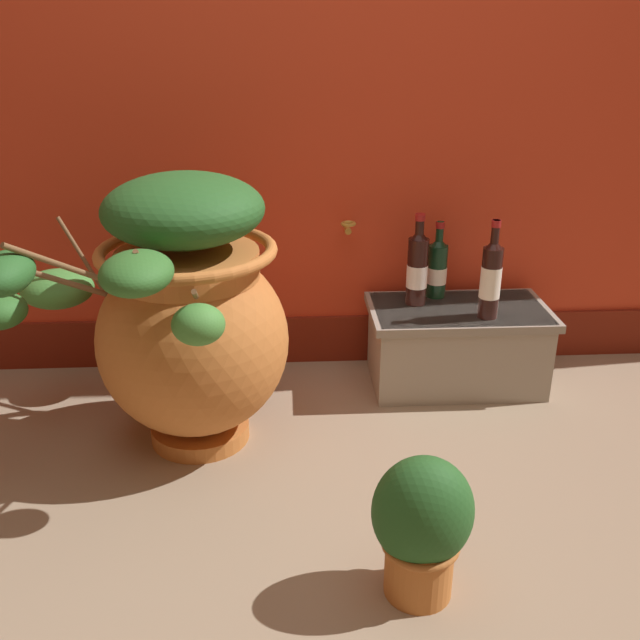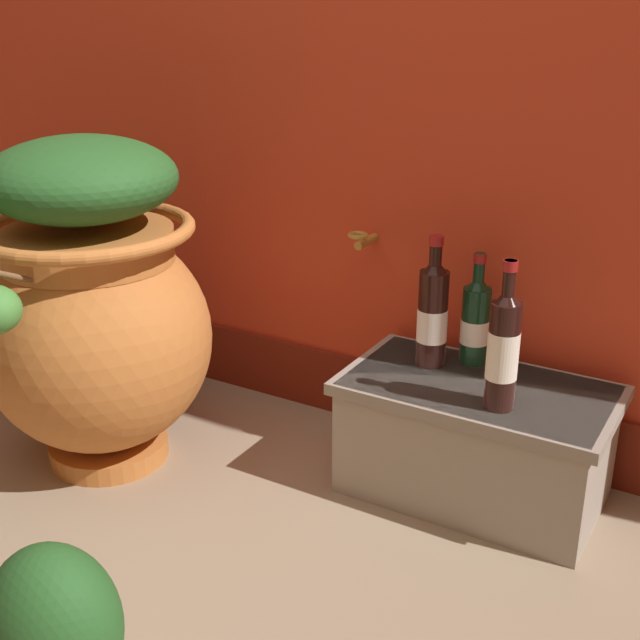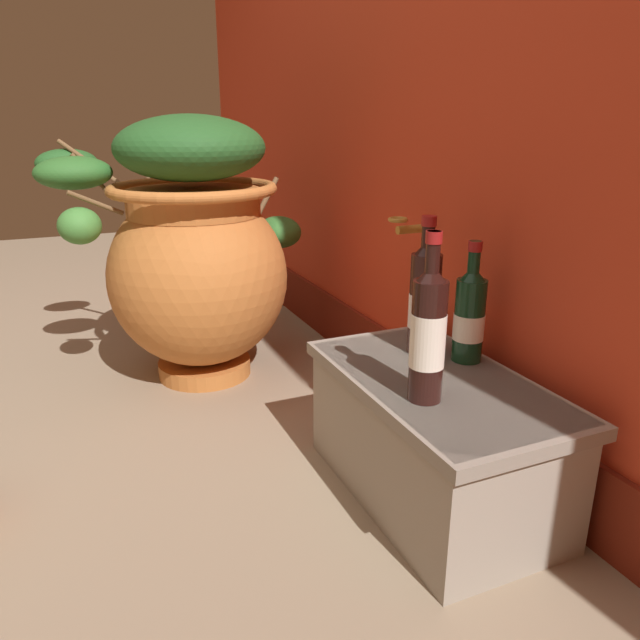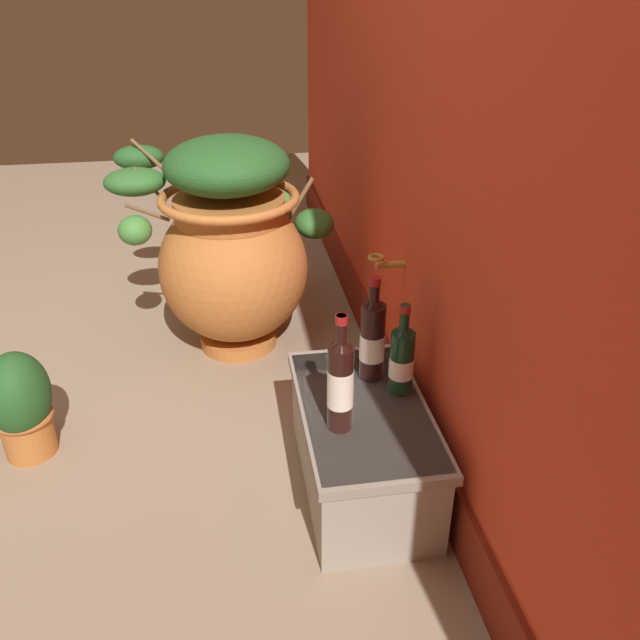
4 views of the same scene
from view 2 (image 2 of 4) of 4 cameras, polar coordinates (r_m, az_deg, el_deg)
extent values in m
plane|color=gray|center=(1.85, -15.99, -20.10)|extent=(7.00, 7.00, 0.00)
cube|color=maroon|center=(2.52, 1.75, -4.48)|extent=(4.40, 0.02, 0.20)
cylinder|color=#B28433|center=(2.27, 3.22, 5.42)|extent=(0.02, 0.10, 0.02)
torus|color=#B28433|center=(2.22, 2.64, 5.85)|extent=(0.06, 0.06, 0.01)
cylinder|color=#C17033|center=(2.40, -14.31, -8.49)|extent=(0.32, 0.32, 0.05)
ellipsoid|color=#C17033|center=(2.26, -15.07, -1.22)|extent=(0.60, 0.60, 0.60)
cylinder|color=#C17033|center=(2.18, -15.71, 4.96)|extent=(0.43, 0.43, 0.09)
torus|color=#C17033|center=(2.17, -15.82, 6.04)|extent=(0.55, 0.55, 0.04)
cylinder|color=brown|center=(2.54, -18.74, 6.17)|extent=(0.16, 0.08, 0.28)
ellipsoid|color=#428438|center=(2.68, -19.29, 4.35)|extent=(0.24, 0.22, 0.12)
cylinder|color=brown|center=(1.94, -20.96, 2.95)|extent=(0.03, 0.16, 0.09)
cylinder|color=brown|center=(2.49, -13.45, 6.34)|extent=(0.08, 0.14, 0.19)
ellipsoid|color=#387A33|center=(2.60, -12.80, 4.25)|extent=(0.20, 0.17, 0.12)
ellipsoid|color=#235623|center=(2.14, -16.17, 9.33)|extent=(0.48, 0.48, 0.21)
cube|color=#9E9384|center=(2.14, 10.60, -8.14)|extent=(0.63, 0.35, 0.31)
cube|color=gray|center=(2.08, 10.86, -4.79)|extent=(0.66, 0.37, 0.03)
cylinder|color=black|center=(1.92, 12.46, -2.45)|extent=(0.07, 0.07, 0.26)
cone|color=black|center=(1.87, 12.80, 1.51)|extent=(0.07, 0.07, 0.04)
cylinder|color=black|center=(1.86, 12.89, 2.58)|extent=(0.03, 0.03, 0.10)
cylinder|color=maroon|center=(1.85, 12.99, 3.68)|extent=(0.03, 0.03, 0.02)
cylinder|color=white|center=(1.92, 12.47, -2.35)|extent=(0.07, 0.07, 0.11)
cylinder|color=black|center=(2.16, 10.63, -0.38)|extent=(0.07, 0.07, 0.20)
cone|color=black|center=(2.12, 10.84, 2.48)|extent=(0.07, 0.07, 0.04)
cylinder|color=black|center=(2.11, 10.91, 3.34)|extent=(0.03, 0.03, 0.09)
cylinder|color=maroon|center=(2.10, 10.97, 4.23)|extent=(0.03, 0.03, 0.02)
cylinder|color=white|center=(2.16, 10.61, -0.73)|extent=(0.07, 0.07, 0.06)
cylinder|color=black|center=(2.12, 7.74, 0.09)|extent=(0.08, 0.08, 0.25)
cone|color=black|center=(2.07, 7.93, 3.67)|extent=(0.08, 0.08, 0.04)
cylinder|color=black|center=(2.06, 7.98, 4.54)|extent=(0.03, 0.03, 0.09)
cylinder|color=maroon|center=(2.05, 8.03, 5.45)|extent=(0.04, 0.04, 0.02)
cylinder|color=silver|center=(2.12, 7.72, -0.31)|extent=(0.08, 0.08, 0.09)
ellipsoid|color=#235623|center=(1.51, -17.81, -19.24)|extent=(0.24, 0.20, 0.28)
camera|label=1|loc=(1.38, -87.52, 5.32)|focal=39.70mm
camera|label=3|loc=(1.17, 50.69, -3.16)|focal=33.44mm
camera|label=4|loc=(1.70, 68.65, 17.76)|focal=36.80mm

